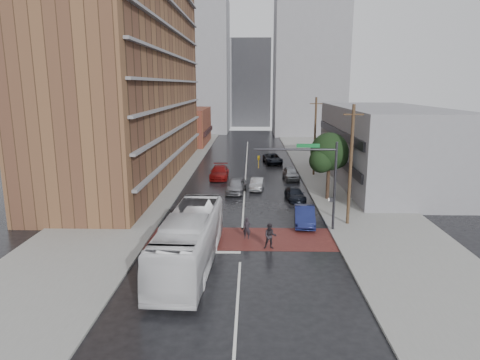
{
  "coord_description": "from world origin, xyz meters",
  "views": [
    {
      "loc": [
        0.69,
        -30.4,
        11.47
      ],
      "look_at": [
        -0.25,
        5.41,
        3.5
      ],
      "focal_mm": 32.0,
      "sensor_mm": 36.0,
      "label": 1
    }
  ],
  "objects_px": {
    "car_parked_near": "(305,216)",
    "car_parked_far": "(291,173)",
    "pedestrian_a": "(247,228)",
    "car_travel_c": "(219,172)",
    "car_travel_a": "(236,186)",
    "car_travel_b": "(257,184)",
    "pedestrian_b": "(270,236)",
    "transit_bus": "(189,241)",
    "suv_travel": "(273,159)",
    "car_parked_mid": "(295,194)"
  },
  "relations": [
    {
      "from": "transit_bus",
      "to": "car_parked_far",
      "type": "xyz_separation_m",
      "value": [
        8.92,
        26.58,
        -1.01
      ]
    },
    {
      "from": "pedestrian_a",
      "to": "car_parked_far",
      "type": "relative_size",
      "value": 0.38
    },
    {
      "from": "pedestrian_a",
      "to": "car_travel_c",
      "type": "bearing_deg",
      "value": 110.06
    },
    {
      "from": "car_parked_near",
      "to": "car_parked_far",
      "type": "xyz_separation_m",
      "value": [
        0.48,
        17.92,
        -0.02
      ]
    },
    {
      "from": "pedestrian_a",
      "to": "car_travel_a",
      "type": "relative_size",
      "value": 0.36
    },
    {
      "from": "transit_bus",
      "to": "car_parked_near",
      "type": "relative_size",
      "value": 2.69
    },
    {
      "from": "car_travel_b",
      "to": "car_parked_mid",
      "type": "height_order",
      "value": "car_travel_b"
    },
    {
      "from": "car_travel_c",
      "to": "car_travel_a",
      "type": "bearing_deg",
      "value": -72.03
    },
    {
      "from": "car_travel_c",
      "to": "car_parked_mid",
      "type": "height_order",
      "value": "car_travel_c"
    },
    {
      "from": "car_parked_mid",
      "to": "transit_bus",
      "type": "bearing_deg",
      "value": -123.42
    },
    {
      "from": "car_travel_b",
      "to": "suv_travel",
      "type": "height_order",
      "value": "suv_travel"
    },
    {
      "from": "car_travel_a",
      "to": "car_parked_far",
      "type": "xyz_separation_m",
      "value": [
        6.59,
        7.18,
        -0.04
      ]
    },
    {
      "from": "pedestrian_a",
      "to": "car_parked_far",
      "type": "xyz_separation_m",
      "value": [
        5.27,
        21.41,
        -0.09
      ]
    },
    {
      "from": "car_travel_c",
      "to": "car_travel_b",
      "type": "bearing_deg",
      "value": -51.41
    },
    {
      "from": "pedestrian_b",
      "to": "car_parked_mid",
      "type": "bearing_deg",
      "value": 77.21
    },
    {
      "from": "car_parked_near",
      "to": "car_parked_far",
      "type": "relative_size",
      "value": 1.07
    },
    {
      "from": "pedestrian_b",
      "to": "car_travel_a",
      "type": "distance_m",
      "value": 16.52
    },
    {
      "from": "car_travel_c",
      "to": "car_parked_far",
      "type": "xyz_separation_m",
      "value": [
        8.95,
        -0.14,
        -0.04
      ]
    },
    {
      "from": "car_travel_b",
      "to": "car_parked_near",
      "type": "distance_m",
      "value": 12.81
    },
    {
      "from": "suv_travel",
      "to": "car_parked_mid",
      "type": "relative_size",
      "value": 1.26
    },
    {
      "from": "pedestrian_a",
      "to": "car_parked_near",
      "type": "xyz_separation_m",
      "value": [
        4.79,
        3.48,
        -0.06
      ]
    },
    {
      "from": "car_travel_b",
      "to": "car_travel_c",
      "type": "distance_m",
      "value": 7.46
    },
    {
      "from": "suv_travel",
      "to": "pedestrian_b",
      "type": "bearing_deg",
      "value": -101.0
    },
    {
      "from": "car_travel_c",
      "to": "car_parked_mid",
      "type": "xyz_separation_m",
      "value": [
        8.47,
        -10.07,
        -0.19
      ]
    },
    {
      "from": "car_travel_a",
      "to": "car_travel_b",
      "type": "distance_m",
      "value": 2.72
    },
    {
      "from": "pedestrian_b",
      "to": "car_parked_near",
      "type": "xyz_separation_m",
      "value": [
        3.11,
        5.5,
        -0.17
      ]
    },
    {
      "from": "car_travel_c",
      "to": "transit_bus",
      "type": "bearing_deg",
      "value": -89.88
    },
    {
      "from": "car_parked_near",
      "to": "car_parked_far",
      "type": "bearing_deg",
      "value": 92.84
    },
    {
      "from": "suv_travel",
      "to": "car_parked_mid",
      "type": "xyz_separation_m",
      "value": [
        1.26,
        -20.81,
        -0.12
      ]
    },
    {
      "from": "pedestrian_b",
      "to": "car_travel_c",
      "type": "xyz_separation_m",
      "value": [
        -5.36,
        23.56,
        -0.15
      ]
    },
    {
      "from": "car_travel_a",
      "to": "suv_travel",
      "type": "distance_m",
      "value": 18.69
    },
    {
      "from": "car_parked_far",
      "to": "pedestrian_b",
      "type": "bearing_deg",
      "value": -102.57
    },
    {
      "from": "transit_bus",
      "to": "car_travel_c",
      "type": "distance_m",
      "value": 26.74
    },
    {
      "from": "car_travel_c",
      "to": "suv_travel",
      "type": "distance_m",
      "value": 12.94
    },
    {
      "from": "car_travel_b",
      "to": "car_parked_mid",
      "type": "relative_size",
      "value": 0.96
    },
    {
      "from": "transit_bus",
      "to": "car_parked_mid",
      "type": "distance_m",
      "value": 18.7
    },
    {
      "from": "car_travel_b",
      "to": "car_travel_c",
      "type": "relative_size",
      "value": 0.73
    },
    {
      "from": "suv_travel",
      "to": "transit_bus",
      "type": "bearing_deg",
      "value": -108.75
    },
    {
      "from": "car_travel_b",
      "to": "suv_travel",
      "type": "xyz_separation_m",
      "value": [
        2.57,
        16.57,
        0.07
      ]
    },
    {
      "from": "transit_bus",
      "to": "car_parked_near",
      "type": "height_order",
      "value": "transit_bus"
    },
    {
      "from": "pedestrian_b",
      "to": "car_parked_far",
      "type": "xyz_separation_m",
      "value": [
        3.59,
        23.42,
        -0.19
      ]
    },
    {
      "from": "transit_bus",
      "to": "pedestrian_a",
      "type": "distance_m",
      "value": 6.4
    },
    {
      "from": "pedestrian_b",
      "to": "pedestrian_a",
      "type": "bearing_deg",
      "value": 129.96
    },
    {
      "from": "pedestrian_a",
      "to": "suv_travel",
      "type": "bearing_deg",
      "value": 94.12
    },
    {
      "from": "pedestrian_a",
      "to": "car_travel_c",
      "type": "height_order",
      "value": "pedestrian_a"
    },
    {
      "from": "car_travel_b",
      "to": "pedestrian_b",
      "type": "bearing_deg",
      "value": -81.2
    },
    {
      "from": "car_travel_a",
      "to": "car_parked_mid",
      "type": "distance_m",
      "value": 6.71
    },
    {
      "from": "pedestrian_a",
      "to": "suv_travel",
      "type": "distance_m",
      "value": 32.48
    },
    {
      "from": "suv_travel",
      "to": "car_parked_near",
      "type": "xyz_separation_m",
      "value": [
        1.26,
        -28.8,
        0.05
      ]
    },
    {
      "from": "car_travel_c",
      "to": "car_parked_near",
      "type": "xyz_separation_m",
      "value": [
        8.47,
        -18.06,
        -0.02
      ]
    }
  ]
}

